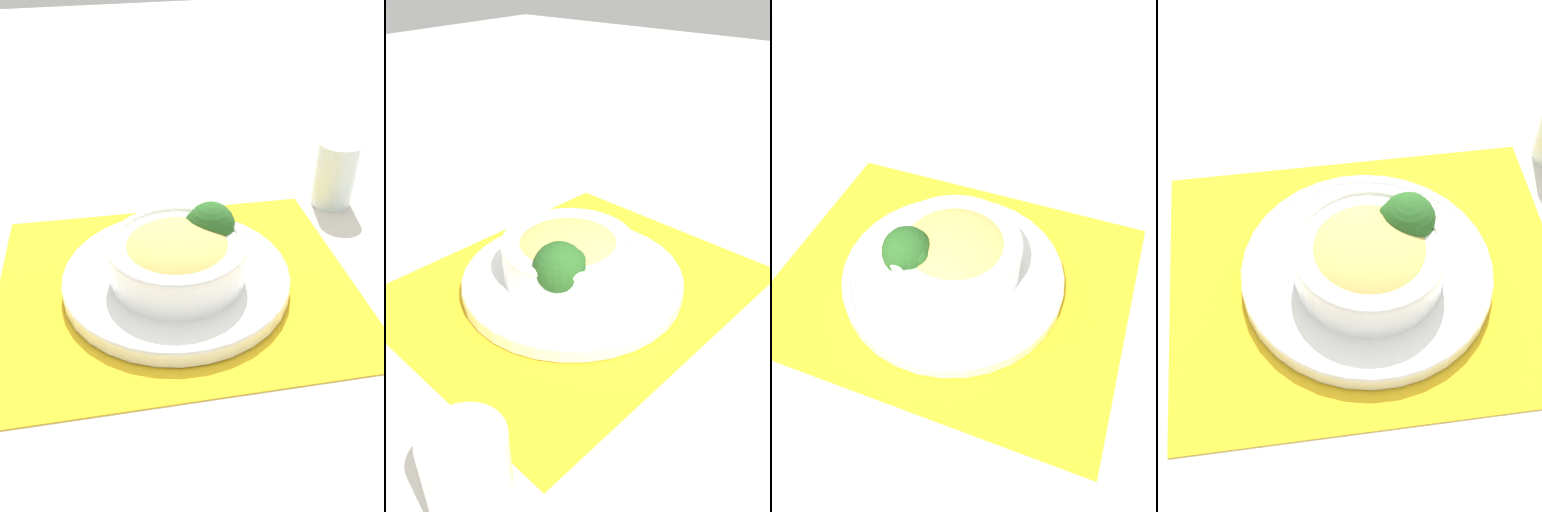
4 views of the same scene
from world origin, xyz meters
TOP-DOWN VIEW (x-y plane):
  - ground_plane at (0.00, 0.00)m, footprint 4.00×4.00m
  - placemat at (0.00, 0.00)m, footprint 0.47×0.40m
  - plate at (0.00, 0.00)m, footprint 0.28×0.28m
  - bowl at (-0.00, -0.01)m, footprint 0.17×0.17m
  - broccoli_floret at (0.05, 0.02)m, footprint 0.06×0.06m
  - carrot_slice_near at (-0.04, 0.03)m, footprint 0.04×0.04m
  - carrot_slice_middle at (-0.04, 0.02)m, footprint 0.04×0.04m
  - carrot_slice_far at (-0.05, 0.00)m, footprint 0.04×0.04m
  - water_glass at (0.29, 0.14)m, footprint 0.06×0.06m

SIDE VIEW (x-z plane):
  - ground_plane at x=0.00m, z-range 0.00..0.00m
  - placemat at x=0.00m, z-range 0.00..0.00m
  - plate at x=0.00m, z-range 0.00..0.03m
  - carrot_slice_near at x=-0.04m, z-range 0.02..0.03m
  - carrot_slice_middle at x=-0.04m, z-range 0.02..0.03m
  - carrot_slice_far at x=-0.05m, z-range 0.02..0.03m
  - water_glass at x=0.29m, z-range -0.01..0.10m
  - bowl at x=0.00m, z-range 0.02..0.08m
  - broccoli_floret at x=0.05m, z-range 0.03..0.10m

